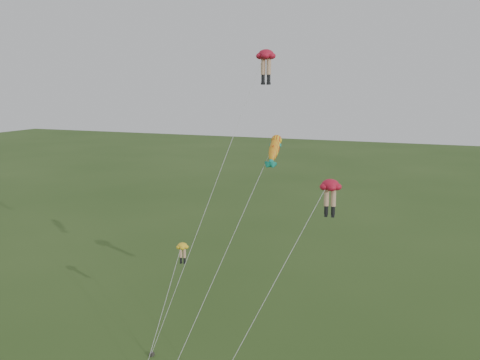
% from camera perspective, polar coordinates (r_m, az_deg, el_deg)
% --- Properties ---
extents(legs_kite_red_high, '(6.80, 9.00, 21.95)m').
position_cam_1_polar(legs_kite_red_high, '(41.02, 2.62, 12.55)').
color(legs_kite_red_high, '#B5122A').
rests_on(legs_kite_red_high, ground).
extents(legs_kite_red_mid, '(5.82, 11.52, 12.56)m').
position_cam_1_polar(legs_kite_red_mid, '(39.54, 9.50, -0.99)').
color(legs_kite_red_mid, '#B5122A').
rests_on(legs_kite_red_mid, ground).
extents(legs_kite_yellow, '(1.61, 8.41, 7.24)m').
position_cam_1_polar(legs_kite_yellow, '(41.90, -6.30, -7.65)').
color(legs_kite_yellow, yellow).
rests_on(legs_kite_yellow, ground).
extents(fish_kite, '(3.87, 13.39, 15.61)m').
position_cam_1_polar(fish_kite, '(42.44, 3.63, 3.27)').
color(fish_kite, yellow).
rests_on(fish_kite, ground).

